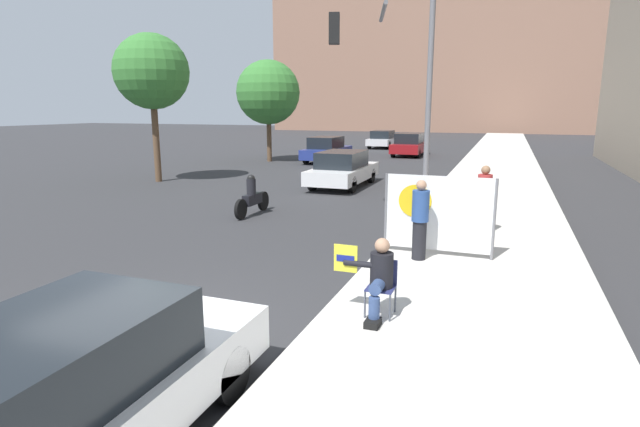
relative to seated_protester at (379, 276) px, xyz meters
The scene contains 16 objects.
ground_plane 3.33m from the seated_protester, 151.73° to the right, with size 160.00×160.00×0.00m, color #303033.
sidewalk_curb 13.54m from the seated_protester, 84.81° to the left, with size 4.14×90.00×0.17m, color beige.
building_backdrop_far 67.96m from the seated_protester, 94.14° to the left, with size 52.00×12.00×23.09m.
seated_protester is the anchor object (origin of this frame).
jogger_on_sidewalk 3.07m from the seated_protester, 88.42° to the left, with size 0.34×0.34×1.62m.
pedestrian_behind 5.86m from the seated_protester, 78.41° to the left, with size 0.34×0.34×1.66m.
protest_banner 3.53m from the seated_protester, 84.06° to the left, with size 2.26×0.06×1.66m.
traffic_light_pole 8.53m from the seated_protester, 101.32° to the left, with size 2.87×2.63×5.91m.
parked_car_curbside 4.23m from the seated_protester, 115.93° to the right, with size 1.74×4.27×1.46m.
car_on_road_nearest 13.54m from the seated_protester, 110.14° to the left, with size 1.84×4.65×1.46m.
car_on_road_midblock 23.05m from the seated_protester, 111.64° to the left, with size 1.81×4.49×1.51m.
car_on_road_distant 27.45m from the seated_protester, 99.61° to the left, with size 1.87×4.34×1.53m.
car_on_road_far_lane 34.18m from the seated_protester, 103.36° to the left, with size 1.76×4.33×1.39m.
motorcycle_on_road 8.46m from the seated_protester, 130.63° to the left, with size 0.28×2.04×1.24m.
street_tree_near_curb 17.41m from the seated_protester, 138.59° to the left, with size 3.16×3.16×6.27m.
street_tree_midblock 23.99m from the seated_protester, 120.00° to the left, with size 3.76×3.76×5.97m.
Camera 1 is at (4.46, -5.23, 3.18)m, focal length 28.00 mm.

